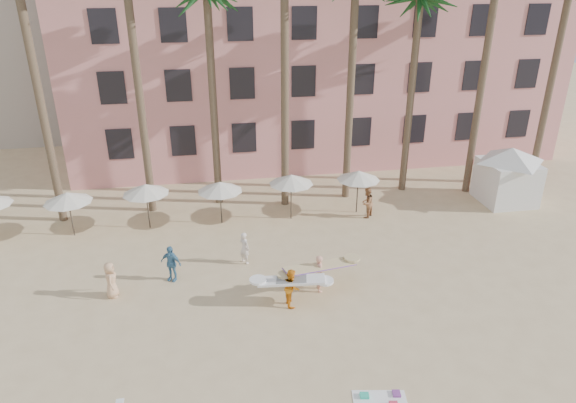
# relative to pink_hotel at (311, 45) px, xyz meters

# --- Properties ---
(ground) EXTENTS (120.00, 120.00, 0.00)m
(ground) POSITION_rel_pink_hotel_xyz_m (-7.00, -26.00, -8.00)
(ground) COLOR #D1B789
(ground) RESTS_ON ground
(pink_hotel) EXTENTS (35.00, 14.00, 16.00)m
(pink_hotel) POSITION_rel_pink_hotel_xyz_m (0.00, 0.00, 0.00)
(pink_hotel) COLOR pink
(pink_hotel) RESTS_ON ground
(umbrella_row) EXTENTS (22.50, 2.70, 2.73)m
(umbrella_row) POSITION_rel_pink_hotel_xyz_m (-10.00, -13.50, -5.67)
(umbrella_row) COLOR #332B23
(umbrella_row) RESTS_ON ground
(cabana) EXTENTS (4.50, 4.50, 3.50)m
(cabana) POSITION_rel_pink_hotel_xyz_m (9.51, -13.48, -5.93)
(cabana) COLOR silver
(cabana) RESTS_ON ground
(beach_towel) EXTENTS (1.95, 1.30, 0.14)m
(beach_towel) POSITION_rel_pink_hotel_xyz_m (-3.50, -27.82, -7.97)
(beach_towel) COLOR white
(beach_towel) RESTS_ON ground
(carrier_yellow) EXTENTS (3.41, 1.63, 1.76)m
(carrier_yellow) POSITION_rel_pink_hotel_xyz_m (-4.06, -21.06, -7.00)
(carrier_yellow) COLOR tan
(carrier_yellow) RESTS_ON ground
(carrier_white) EXTENTS (2.92, 1.28, 1.71)m
(carrier_white) POSITION_rel_pink_hotel_xyz_m (-5.49, -21.90, -7.08)
(carrier_white) COLOR orange
(carrier_white) RESTS_ON ground
(beachgoers) EXTENTS (14.33, 6.77, 1.81)m
(beachgoers) POSITION_rel_pink_hotel_xyz_m (-6.77, -17.37, -7.13)
(beachgoers) COLOR tan
(beachgoers) RESTS_ON ground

